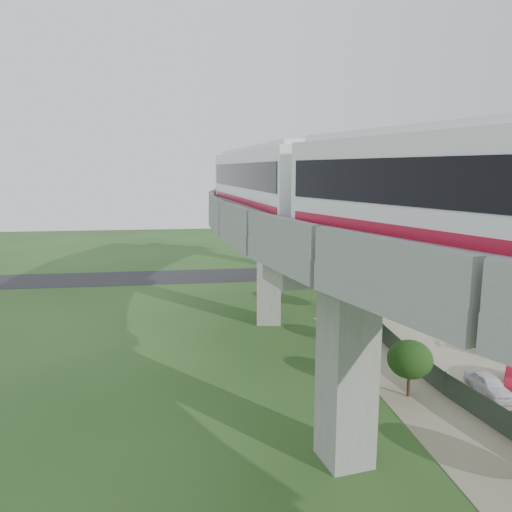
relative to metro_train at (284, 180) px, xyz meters
The scene contains 12 objects.
ground 12.40m from the metro_train, 104.22° to the right, with size 160.00×160.00×0.00m, color #29471C.
dirt_lot 18.67m from the metro_train, 14.15° to the right, with size 18.00×26.00×0.04m, color gray.
asphalt_road 31.10m from the metro_train, 90.73° to the left, with size 60.00×8.00×0.03m, color #232326.
viaduct 4.98m from the metro_train, 22.47° to the right, with size 19.58×73.98×11.40m.
metro_train is the anchor object (origin of this frame).
fence 14.96m from the metro_train, ahead, with size 3.87×38.73×1.50m.
tree_0 27.80m from the metro_train, 62.00° to the left, with size 2.09×2.09×2.57m.
tree_1 16.76m from the metro_train, 56.91° to the left, with size 3.06×3.06×3.94m.
tree_2 12.64m from the metro_train, 21.60° to the left, with size 2.37×2.37×2.68m.
tree_3 13.34m from the metro_train, 45.18° to the right, with size 2.57×2.57×3.37m.
car_white 17.32m from the metro_train, 31.22° to the right, with size 1.41×3.50×1.19m, color white.
car_dark 19.90m from the metro_train, ahead, with size 1.71×4.20×1.22m, color black.
Camera 1 is at (-5.87, -30.35, 12.99)m, focal length 35.00 mm.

